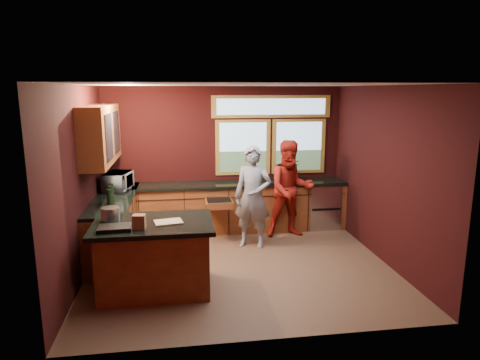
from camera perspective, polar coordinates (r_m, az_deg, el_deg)
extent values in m
plane|color=brown|center=(6.66, -0.04, -11.34)|extent=(4.50, 4.50, 0.00)
cube|color=black|center=(8.20, -2.03, 2.94)|extent=(4.50, 0.02, 2.70)
cube|color=black|center=(4.34, 3.74, -5.26)|extent=(4.50, 0.02, 2.70)
cube|color=black|center=(6.34, -20.61, -0.50)|extent=(0.02, 4.00, 2.70)
cube|color=black|center=(6.93, 18.70, 0.65)|extent=(0.02, 4.00, 2.70)
cube|color=silver|center=(6.12, -0.04, 12.58)|extent=(4.50, 4.00, 0.02)
cube|color=#92B3CA|center=(8.20, 0.41, 4.36)|extent=(1.06, 0.02, 1.06)
cube|color=#92B3CA|center=(8.44, 7.83, 4.46)|extent=(1.06, 0.02, 1.06)
cube|color=olive|center=(8.24, 4.25, 9.74)|extent=(2.30, 0.02, 0.42)
cube|color=#592415|center=(7.04, -18.09, 5.80)|extent=(0.36, 1.80, 0.90)
cube|color=#592415|center=(8.10, -1.76, -3.76)|extent=(4.50, 0.60, 0.88)
cube|color=black|center=(7.98, -1.77, -0.56)|extent=(4.50, 0.64, 0.05)
cube|color=#B7B7BC|center=(8.49, 10.79, -3.34)|extent=(0.60, 0.58, 0.85)
cube|color=black|center=(8.15, 5.97, -0.36)|extent=(0.66, 0.46, 0.05)
cube|color=#592415|center=(7.32, -16.40, -5.98)|extent=(0.60, 2.30, 0.88)
cube|color=black|center=(7.20, -16.53, -2.45)|extent=(0.64, 2.30, 0.05)
cube|color=#592415|center=(5.86, -11.33, -10.25)|extent=(1.40, 0.90, 0.88)
cube|color=black|center=(5.70, -11.52, -5.83)|extent=(1.55, 1.05, 0.06)
imported|color=slate|center=(7.20, 1.71, -2.27)|extent=(0.74, 0.63, 1.73)
imported|color=#A21C12|center=(7.75, 6.74, -1.21)|extent=(0.88, 0.69, 1.76)
imported|color=#999999|center=(7.63, -15.95, -0.20)|extent=(0.50, 0.64, 0.32)
imported|color=#999999|center=(8.22, 6.66, 1.35)|extent=(0.37, 0.32, 0.41)
cylinder|color=white|center=(8.18, 6.72, 0.85)|extent=(0.12, 0.12, 0.28)
cube|color=tan|center=(5.63, -9.53, -5.54)|extent=(0.39, 0.31, 0.02)
cylinder|color=#BABABF|center=(5.87, -16.87, -4.37)|extent=(0.24, 0.24, 0.18)
cube|color=brown|center=(5.44, -13.30, -5.46)|extent=(0.16, 0.13, 0.18)
cube|color=black|center=(5.50, -16.40, -6.16)|extent=(0.42, 0.31, 0.05)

